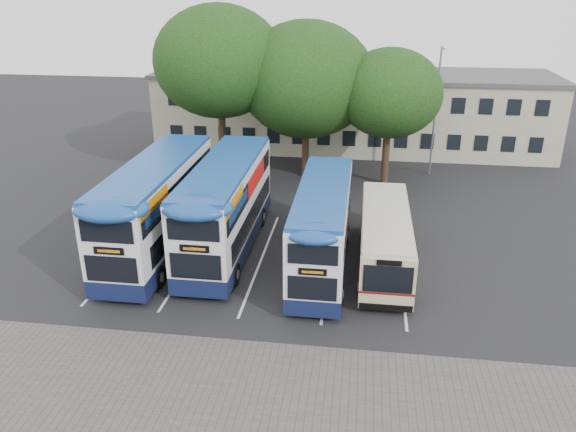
# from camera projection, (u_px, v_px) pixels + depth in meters

# --- Properties ---
(ground) EXTENTS (120.00, 120.00, 0.00)m
(ground) POSITION_uv_depth(u_px,v_px,m) (328.00, 319.00, 23.58)
(ground) COLOR black
(ground) RESTS_ON ground
(paving_strip) EXTENTS (40.00, 6.00, 0.01)m
(paving_strip) POSITION_uv_depth(u_px,v_px,m) (259.00, 395.00, 19.26)
(paving_strip) COLOR #595654
(paving_strip) RESTS_ON ground
(bay_lines) EXTENTS (14.12, 11.00, 0.01)m
(bay_lines) POSITION_uv_depth(u_px,v_px,m) (261.00, 259.00, 28.61)
(bay_lines) COLOR silver
(bay_lines) RESTS_ON ground
(depot_building) EXTENTS (32.40, 8.40, 6.20)m
(depot_building) POSITION_uv_depth(u_px,v_px,m) (352.00, 109.00, 47.00)
(depot_building) COLOR #A7A186
(depot_building) RESTS_ON ground
(lamp_post) EXTENTS (0.25, 1.05, 9.06)m
(lamp_post) POSITION_uv_depth(u_px,v_px,m) (436.00, 105.00, 39.09)
(lamp_post) COLOR gray
(lamp_post) RESTS_ON ground
(tree_left) EXTENTS (8.86, 8.86, 11.86)m
(tree_left) POSITION_uv_depth(u_px,v_px,m) (219.00, 62.00, 37.76)
(tree_left) COLOR black
(tree_left) RESTS_ON ground
(tree_mid) EXTENTS (9.30, 9.30, 10.84)m
(tree_mid) POSITION_uv_depth(u_px,v_px,m) (306.00, 80.00, 38.23)
(tree_mid) COLOR black
(tree_mid) RESTS_ON ground
(tree_right) EXTENTS (6.89, 6.89, 9.23)m
(tree_right) POSITION_uv_depth(u_px,v_px,m) (390.00, 93.00, 36.79)
(tree_right) COLOR black
(tree_right) RESTS_ON ground
(bus_dd_left) EXTENTS (2.79, 11.50, 4.79)m
(bus_dd_left) POSITION_uv_depth(u_px,v_px,m) (158.00, 203.00, 28.61)
(bus_dd_left) COLOR #10193E
(bus_dd_left) RESTS_ON ground
(bus_dd_mid) EXTENTS (2.73, 11.26, 4.69)m
(bus_dd_mid) POSITION_uv_depth(u_px,v_px,m) (226.00, 203.00, 28.82)
(bus_dd_mid) COLOR #10193E
(bus_dd_mid) RESTS_ON ground
(bus_dd_right) EXTENTS (2.44, 10.08, 4.20)m
(bus_dd_right) POSITION_uv_depth(u_px,v_px,m) (323.00, 224.00, 26.99)
(bus_dd_right) COLOR #10193E
(bus_dd_right) RESTS_ON ground
(bus_single) EXTENTS (2.38, 9.38, 2.79)m
(bus_single) POSITION_uv_depth(u_px,v_px,m) (385.00, 235.00, 27.51)
(bus_single) COLOR #D3BA8D
(bus_single) RESTS_ON ground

